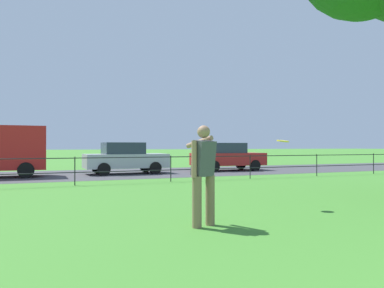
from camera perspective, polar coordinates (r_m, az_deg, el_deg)
street_strip at (r=19.59m, az=-8.29°, el=-4.29°), size 80.00×7.17×0.01m
park_fence at (r=14.68m, az=-3.18°, el=-3.04°), size 28.37×0.04×1.00m
person_thrower at (r=6.53m, az=1.66°, el=-4.17°), size 0.49×0.86×1.72m
frisbee at (r=8.68m, az=13.40°, el=0.43°), size 0.36×0.36×0.06m
car_silver_far_left at (r=19.07m, az=-9.93°, el=-2.07°), size 4.02×1.85×1.54m
car_red_left at (r=21.40m, az=5.33°, el=-1.88°), size 4.05×1.90×1.54m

